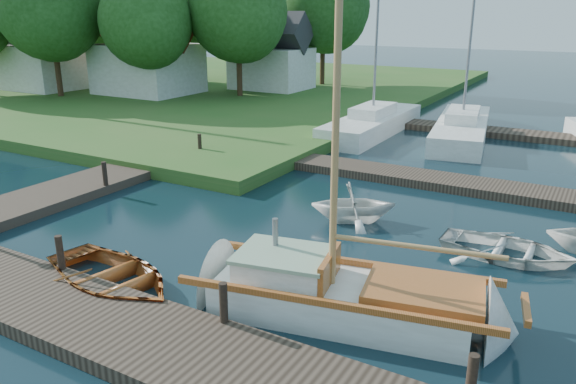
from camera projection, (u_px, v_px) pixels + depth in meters
The scene contains 25 objects.
ground at pixel (288, 233), 15.43m from camera, with size 160.00×160.00×0.00m, color black.
near_dock at pixel (127, 332), 10.44m from camera, with size 18.00×2.20×0.30m, color black.
left_dock at pixel (128, 171), 20.83m from camera, with size 2.20×18.00×0.30m, color black.
far_dock at pixel (429, 180), 19.79m from camera, with size 14.00×1.60×0.30m, color black.
shore at pixel (129, 80), 46.77m from camera, with size 50.00×40.00×0.50m, color #2C5B1E.
mooring_post_1 at pixel (60, 253), 12.52m from camera, with size 0.16×0.16×0.80m, color black.
mooring_post_2 at pixel (224, 303), 10.38m from camera, with size 0.16×0.16×0.80m, color black.
mooring_post_3 at pixel (472, 378), 8.25m from camera, with size 0.16×0.16×0.80m, color black.
mooring_post_4 at pixel (105, 174), 18.54m from camera, with size 0.16×0.16×0.80m, color black.
mooring_post_5 at pixel (200, 144), 22.66m from camera, with size 0.16×0.16×0.80m, color black.
sailboat at pixel (349, 300), 11.18m from camera, with size 7.39×3.30×9.83m.
dinghy at pixel (110, 272), 12.30m from camera, with size 2.68×3.76×0.78m, color brown.
tender_b at pixel (353, 200), 16.14m from camera, with size 2.07×2.40×1.27m, color silver.
tender_c at pixel (507, 245), 13.82m from camera, with size 2.27×3.18×0.66m, color silver.
marina_boat_0 at pixel (373, 122), 27.71m from camera, with size 2.29×8.78×9.97m.
marina_boat_1 at pixel (462, 127), 26.55m from camera, with size 3.65×9.29×9.48m.
house_a at pixel (147, 55), 37.19m from camera, with size 6.30×5.00×6.29m.
house_b at pixel (42, 56), 39.39m from camera, with size 5.77×4.50×5.79m.
house_c at pixel (272, 59), 39.40m from camera, with size 5.25×4.00×5.28m.
tree_1 at pixel (50, 6), 34.86m from camera, with size 6.70×6.70×9.20m.
tree_2 at pixel (146, 20), 33.92m from camera, with size 5.83×5.75×7.82m.
tree_3 at pixel (238, 10), 35.14m from camera, with size 6.41×6.38×8.74m.
tree_4 at pixel (181, 2), 42.06m from camera, with size 7.01×7.01×9.66m.
tree_5 at pixel (87, 15), 44.50m from camera, with size 6.00×5.94×8.10m.
tree_7 at pixel (324, 5), 40.66m from camera, with size 6.83×6.83×9.38m.
Camera 1 is at (7.15, -12.41, 5.87)m, focal length 35.00 mm.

